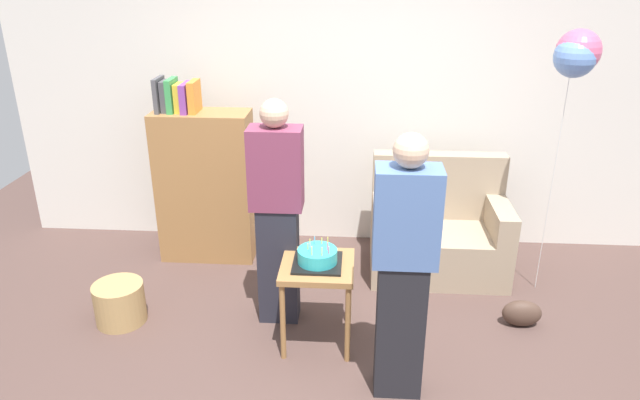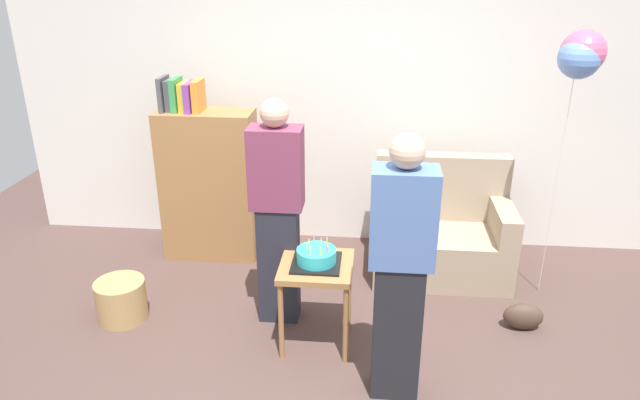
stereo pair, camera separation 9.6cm
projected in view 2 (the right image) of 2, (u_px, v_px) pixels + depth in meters
The scene contains 11 objects.
ground_plane at pixel (335, 376), 3.69m from camera, with size 8.00×8.00×0.00m, color #4C3833.
wall_back at pixel (354, 95), 5.06m from camera, with size 6.00×0.10×2.70m, color silver.
couch at pixel (441, 234), 4.82m from camera, with size 1.10×0.70×0.96m.
bookshelf at pixel (209, 182), 4.98m from camera, with size 0.80×0.36×1.58m.
side_table at pixel (316, 276), 3.85m from camera, with size 0.48×0.48×0.60m.
birthday_cake at pixel (316, 257), 3.80m from camera, with size 0.32×0.32×0.17m.
person_blowing_candles at pixel (277, 213), 4.00m from camera, with size 0.36×0.22×1.63m.
person_holding_cake at pixel (400, 271), 3.26m from camera, with size 0.36×0.22×1.63m.
wicker_basket at pixel (121, 300), 4.24m from camera, with size 0.36×0.36×0.30m, color #A88451.
handbag at pixel (523, 316), 4.13m from camera, with size 0.28×0.14×0.20m, color #473328.
balloon_bunch at pixel (581, 55), 3.93m from camera, with size 0.32×0.32×2.02m.
Camera 2 is at (0.19, -2.97, 2.45)m, focal length 32.65 mm.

